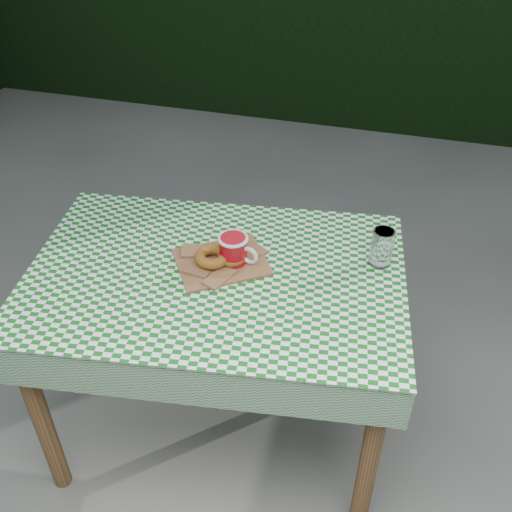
{
  "coord_description": "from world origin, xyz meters",
  "views": [
    {
      "loc": [
        0.44,
        -1.21,
        1.95
      ],
      "look_at": [
        0.05,
        0.23,
        0.79
      ],
      "focal_mm": 41.79,
      "sensor_mm": 36.0,
      "label": 1
    }
  ],
  "objects_px": {
    "coffee_mug": "(233,250)",
    "drinking_glass": "(382,248)",
    "table": "(220,356)",
    "paper_bag": "(221,261)"
  },
  "relations": [
    {
      "from": "coffee_mug",
      "to": "drinking_glass",
      "type": "distance_m",
      "value": 0.47
    },
    {
      "from": "coffee_mug",
      "to": "table",
      "type": "bearing_deg",
      "value": -109.92
    },
    {
      "from": "table",
      "to": "coffee_mug",
      "type": "bearing_deg",
      "value": 50.12
    },
    {
      "from": "drinking_glass",
      "to": "paper_bag",
      "type": "bearing_deg",
      "value": -164.81
    },
    {
      "from": "paper_bag",
      "to": "coffee_mug",
      "type": "height_order",
      "value": "coffee_mug"
    },
    {
      "from": "coffee_mug",
      "to": "paper_bag",
      "type": "bearing_deg",
      "value": -148.43
    },
    {
      "from": "table",
      "to": "drinking_glass",
      "type": "bearing_deg",
      "value": 13.06
    },
    {
      "from": "paper_bag",
      "to": "drinking_glass",
      "type": "distance_m",
      "value": 0.51
    },
    {
      "from": "table",
      "to": "drinking_glass",
      "type": "xyz_separation_m",
      "value": [
        0.49,
        0.18,
        0.44
      ]
    },
    {
      "from": "paper_bag",
      "to": "coffee_mug",
      "type": "relative_size",
      "value": 1.55
    }
  ]
}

